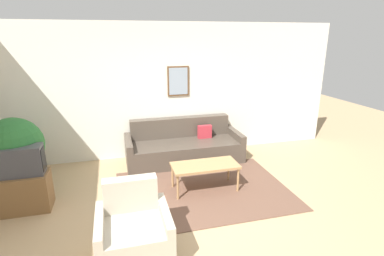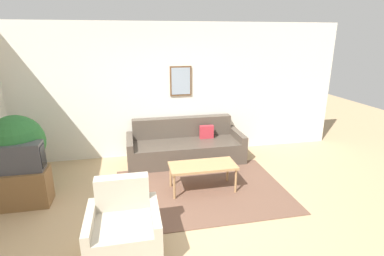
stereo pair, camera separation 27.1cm
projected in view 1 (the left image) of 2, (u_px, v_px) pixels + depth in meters
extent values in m
plane|color=tan|center=(178.00, 220.00, 4.11)|extent=(16.00, 16.00, 0.00)
cube|color=brown|center=(203.00, 190.00, 4.91)|extent=(2.74, 1.99, 0.01)
cube|color=silver|center=(151.00, 92.00, 6.02)|extent=(8.00, 0.06, 2.70)
cube|color=brown|center=(178.00, 81.00, 6.06)|extent=(0.44, 0.03, 0.60)
cube|color=#8999A8|center=(178.00, 81.00, 6.05)|extent=(0.38, 0.01, 0.54)
cube|color=#4C4238|center=(184.00, 151.00, 6.02)|extent=(2.05, 0.90, 0.41)
cube|color=#4C4238|center=(180.00, 127.00, 6.22)|extent=(2.05, 0.20, 0.41)
cube|color=#4C4238|center=(129.00, 153.00, 5.73)|extent=(0.12, 0.90, 0.55)
cube|color=#4C4238|center=(235.00, 143.00, 6.27)|extent=(0.12, 0.90, 0.55)
cube|color=#B22D38|center=(205.00, 132.00, 6.14)|extent=(0.28, 0.10, 0.28)
cube|color=#A87F51|center=(205.00, 166.00, 4.82)|extent=(1.07, 0.49, 0.04)
cylinder|color=#A87F51|center=(178.00, 188.00, 4.57)|extent=(0.04, 0.04, 0.41)
cylinder|color=#A87F51|center=(238.00, 180.00, 4.82)|extent=(0.04, 0.04, 0.41)
cylinder|color=#A87F51|center=(173.00, 176.00, 4.95)|extent=(0.04, 0.04, 0.41)
cylinder|color=#A87F51|center=(229.00, 170.00, 5.20)|extent=(0.04, 0.04, 0.41)
cube|color=brown|center=(22.00, 193.00, 4.29)|extent=(0.77, 0.41, 0.55)
cube|color=#424247|center=(16.00, 161.00, 4.14)|extent=(0.71, 0.28, 0.42)
cube|color=black|center=(44.00, 159.00, 4.23)|extent=(0.01, 0.23, 0.33)
cube|color=#B2A893|center=(135.00, 241.00, 3.35)|extent=(0.62, 0.76, 0.46)
cube|color=#B2A893|center=(130.00, 194.00, 3.50)|extent=(0.62, 0.16, 0.40)
cube|color=#B2A893|center=(101.00, 242.00, 3.25)|extent=(0.09, 0.76, 0.58)
cube|color=#B2A893|center=(166.00, 231.00, 3.42)|extent=(0.09, 0.76, 0.58)
cylinder|color=#935638|center=(22.00, 191.00, 4.62)|extent=(0.24, 0.24, 0.27)
cylinder|color=#51381E|center=(20.00, 176.00, 4.54)|extent=(0.04, 0.04, 0.25)
sphere|color=#28662D|center=(14.00, 146.00, 4.40)|extent=(0.84, 0.84, 0.84)
cylinder|color=slate|center=(28.00, 177.00, 5.16)|extent=(0.23, 0.23, 0.22)
cylinder|color=#51381E|center=(26.00, 167.00, 5.10)|extent=(0.04, 0.04, 0.15)
sphere|color=#337A38|center=(23.00, 151.00, 5.02)|extent=(0.50, 0.50, 0.50)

